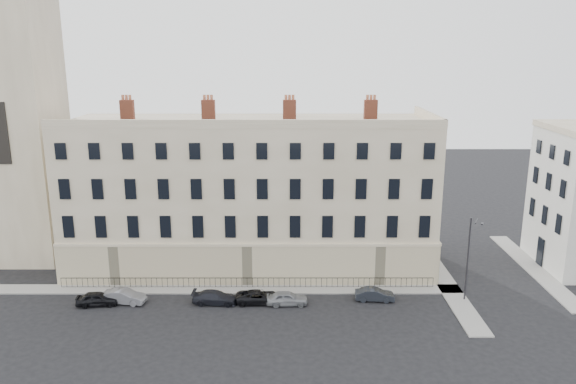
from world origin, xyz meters
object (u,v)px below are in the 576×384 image
Objects in this scene: car_d at (259,297)px; car_a at (98,299)px; car_e at (287,298)px; car_b at (124,296)px; car_f at (375,295)px; streetlamp at (469,256)px; car_c at (215,297)px.

car_a is at bearing 90.02° from car_d.
car_a is 16.65m from car_e.
car_e is (2.52, -0.39, 0.06)m from car_d.
car_f is (22.31, 0.49, -0.06)m from car_b.
car_e is 1.04× the size of car_f.
car_b is 30.64m from streetlamp.
streetlamp is at bearing -85.55° from car_c.
car_f is at bearing -85.81° from car_e.
car_c is at bearing 96.09° from car_f.
streetlamp is at bearing -80.73° from car_b.
car_c is 1.15× the size of car_f.
car_d is at bearing -84.81° from car_c.
car_b is 0.50× the size of streetlamp.
car_d is 2.55m from car_e.
car_e is (6.37, -0.25, 0.04)m from car_c.
car_d is at bearing -81.34° from car_b.
car_a is 10.28m from car_c.
car_f is (10.36, 0.45, 0.01)m from car_d.
car_e reaches higher than car_a.
streetlamp is at bearing -95.63° from car_a.
streetlamp is (22.31, 0.53, 3.71)m from car_c.
car_c is at bearing -95.31° from car_a.
car_b is 14.47m from car_e.
streetlamp is (32.59, 0.85, 3.67)m from car_a.
car_e is at bearing -96.85° from car_a.
car_e reaches higher than car_d.
car_a is 14.14m from car_d.
car_b is 1.06× the size of car_e.
car_c is 3.85m from car_d.
car_d is (3.85, 0.14, -0.02)m from car_c.
streetlamp reaches higher than car_a.
car_e is (16.65, 0.08, 0.00)m from car_a.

